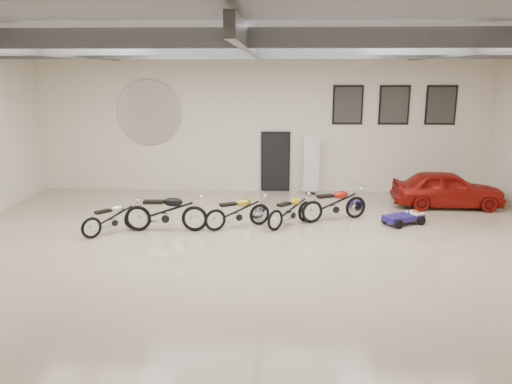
{
  "coord_description": "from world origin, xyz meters",
  "views": [
    {
      "loc": [
        0.54,
        -11.72,
        4.23
      ],
      "look_at": [
        0.0,
        1.2,
        1.1
      ],
      "focal_mm": 35.0,
      "sensor_mm": 36.0,
      "label": 1
    }
  ],
  "objects_px": {
    "banner_stand": "(311,166)",
    "motorcycle_gold": "(238,211)",
    "motorcycle_black": "(166,211)",
    "go_kart": "(407,215)",
    "motorcycle_red": "(334,203)",
    "motorcycle_yellow": "(291,210)",
    "vintage_car": "(447,189)",
    "motorcycle_silver": "(113,217)"
  },
  "relations": [
    {
      "from": "vintage_car",
      "to": "motorcycle_black",
      "type": "bearing_deg",
      "value": 110.6
    },
    {
      "from": "banner_stand",
      "to": "motorcycle_black",
      "type": "distance_m",
      "value": 6.08
    },
    {
      "from": "motorcycle_gold",
      "to": "vintage_car",
      "type": "distance_m",
      "value": 6.99
    },
    {
      "from": "motorcycle_silver",
      "to": "motorcycle_gold",
      "type": "xyz_separation_m",
      "value": [
        3.3,
        0.61,
        0.03
      ]
    },
    {
      "from": "go_kart",
      "to": "motorcycle_gold",
      "type": "bearing_deg",
      "value": 158.83
    },
    {
      "from": "banner_stand",
      "to": "motorcycle_black",
      "type": "bearing_deg",
      "value": -140.15
    },
    {
      "from": "motorcycle_gold",
      "to": "motorcycle_yellow",
      "type": "xyz_separation_m",
      "value": [
        1.47,
        0.27,
        -0.02
      ]
    },
    {
      "from": "motorcycle_yellow",
      "to": "motorcycle_red",
      "type": "relative_size",
      "value": 0.89
    },
    {
      "from": "motorcycle_black",
      "to": "motorcycle_silver",
      "type": "bearing_deg",
      "value": -171.39
    },
    {
      "from": "banner_stand",
      "to": "motorcycle_red",
      "type": "bearing_deg",
      "value": -88.05
    },
    {
      "from": "motorcycle_red",
      "to": "motorcycle_silver",
      "type": "bearing_deg",
      "value": 170.97
    },
    {
      "from": "banner_stand",
      "to": "vintage_car",
      "type": "relative_size",
      "value": 0.59
    },
    {
      "from": "motorcycle_gold",
      "to": "go_kart",
      "type": "distance_m",
      "value": 4.83
    },
    {
      "from": "banner_stand",
      "to": "motorcycle_gold",
      "type": "distance_m",
      "value": 4.65
    },
    {
      "from": "motorcycle_gold",
      "to": "motorcycle_red",
      "type": "xyz_separation_m",
      "value": [
        2.75,
        0.82,
        0.04
      ]
    },
    {
      "from": "banner_stand",
      "to": "go_kart",
      "type": "xyz_separation_m",
      "value": [
        2.51,
        -3.42,
        -0.75
      ]
    },
    {
      "from": "banner_stand",
      "to": "motorcycle_yellow",
      "type": "xyz_separation_m",
      "value": [
        -0.81,
        -3.75,
        -0.54
      ]
    },
    {
      "from": "motorcycle_yellow",
      "to": "motorcycle_red",
      "type": "distance_m",
      "value": 1.4
    },
    {
      "from": "motorcycle_black",
      "to": "motorcycle_yellow",
      "type": "xyz_separation_m",
      "value": [
        3.38,
        0.64,
        -0.1
      ]
    },
    {
      "from": "go_kart",
      "to": "vintage_car",
      "type": "relative_size",
      "value": 0.42
    },
    {
      "from": "motorcycle_gold",
      "to": "go_kart",
      "type": "bearing_deg",
      "value": -19.91
    },
    {
      "from": "motorcycle_gold",
      "to": "go_kart",
      "type": "height_order",
      "value": "motorcycle_gold"
    },
    {
      "from": "motorcycle_red",
      "to": "motorcycle_yellow",
      "type": "bearing_deg",
      "value": -178.93
    },
    {
      "from": "motorcycle_red",
      "to": "vintage_car",
      "type": "xyz_separation_m",
      "value": [
        3.77,
        1.69,
        0.06
      ]
    },
    {
      "from": "go_kart",
      "to": "motorcycle_red",
      "type": "bearing_deg",
      "value": 145.32
    },
    {
      "from": "motorcycle_silver",
      "to": "motorcycle_red",
      "type": "xyz_separation_m",
      "value": [
        6.05,
        1.43,
        0.07
      ]
    },
    {
      "from": "banner_stand",
      "to": "go_kart",
      "type": "bearing_deg",
      "value": -60.19
    },
    {
      "from": "motorcycle_black",
      "to": "go_kart",
      "type": "bearing_deg",
      "value": 6.86
    },
    {
      "from": "banner_stand",
      "to": "vintage_car",
      "type": "distance_m",
      "value": 4.52
    },
    {
      "from": "motorcycle_gold",
      "to": "motorcycle_yellow",
      "type": "height_order",
      "value": "motorcycle_gold"
    },
    {
      "from": "motorcycle_black",
      "to": "motorcycle_yellow",
      "type": "relative_size",
      "value": 1.22
    },
    {
      "from": "banner_stand",
      "to": "motorcycle_gold",
      "type": "relative_size",
      "value": 1.07
    },
    {
      "from": "motorcycle_gold",
      "to": "motorcycle_yellow",
      "type": "distance_m",
      "value": 1.49
    },
    {
      "from": "vintage_car",
      "to": "go_kart",
      "type": "bearing_deg",
      "value": 139.7
    },
    {
      "from": "banner_stand",
      "to": "motorcycle_red",
      "type": "xyz_separation_m",
      "value": [
        0.47,
        -3.19,
        -0.48
      ]
    },
    {
      "from": "motorcycle_silver",
      "to": "motorcycle_black",
      "type": "relative_size",
      "value": 0.8
    },
    {
      "from": "banner_stand",
      "to": "motorcycle_black",
      "type": "relative_size",
      "value": 0.92
    },
    {
      "from": "motorcycle_gold",
      "to": "vintage_car",
      "type": "relative_size",
      "value": 0.55
    },
    {
      "from": "banner_stand",
      "to": "motorcycle_red",
      "type": "relative_size",
      "value": 0.99
    },
    {
      "from": "motorcycle_black",
      "to": "go_kart",
      "type": "xyz_separation_m",
      "value": [
        6.7,
        0.96,
        -0.31
      ]
    },
    {
      "from": "motorcycle_silver",
      "to": "vintage_car",
      "type": "relative_size",
      "value": 0.51
    },
    {
      "from": "motorcycle_silver",
      "to": "motorcycle_red",
      "type": "height_order",
      "value": "motorcycle_red"
    }
  ]
}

